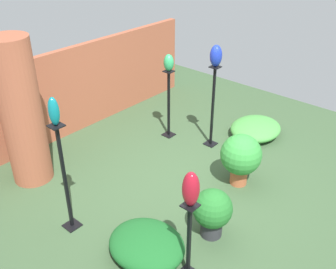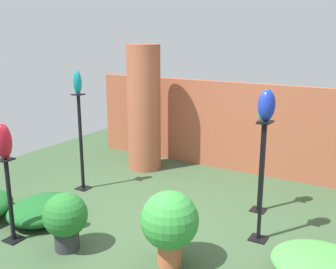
{
  "view_description": "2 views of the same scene",
  "coord_description": "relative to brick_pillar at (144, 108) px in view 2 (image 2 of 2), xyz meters",
  "views": [
    {
      "loc": [
        -3.77,
        -2.99,
        3.65
      ],
      "look_at": [
        -0.07,
        0.26,
        0.81
      ],
      "focal_mm": 42.0,
      "sensor_mm": 36.0,
      "label": 1
    },
    {
      "loc": [
        2.46,
        -3.83,
        2.39
      ],
      "look_at": [
        0.03,
        0.31,
        1.16
      ],
      "focal_mm": 42.0,
      "sensor_mm": 36.0,
      "label": 2
    }
  ],
  "objects": [
    {
      "name": "pedestal_cobalt",
      "position": [
        2.63,
        -1.49,
        -0.44
      ],
      "size": [
        0.2,
        0.2,
        1.46
      ],
      "color": "black",
      "rests_on": "ground"
    },
    {
      "name": "art_vase_cobalt",
      "position": [
        2.63,
        -1.49,
        0.52
      ],
      "size": [
        0.19,
        0.2,
        0.35
      ],
      "primitive_type": "ellipsoid",
      "color": "#192D9E",
      "rests_on": "pedestal_cobalt"
    },
    {
      "name": "ground_plane",
      "position": [
        1.39,
        -1.89,
        -1.11
      ],
      "size": [
        8.0,
        8.0,
        0.0
      ],
      "primitive_type": "plane",
      "color": "#385133"
    },
    {
      "name": "potted_plant_front_right",
      "position": [
        1.98,
        -2.49,
        -0.62
      ],
      "size": [
        0.61,
        0.61,
        0.82
      ],
      "color": "#B25B38",
      "rests_on": "ground"
    },
    {
      "name": "potted_plant_mid_right",
      "position": [
        0.81,
        -2.81,
        -0.73
      ],
      "size": [
        0.5,
        0.5,
        0.68
      ],
      "color": "#2D2D33",
      "rests_on": "ground"
    },
    {
      "name": "pedestal_jade",
      "position": [
        2.38,
        -0.72,
        -0.53
      ],
      "size": [
        0.2,
        0.2,
        1.26
      ],
      "color": "black",
      "rests_on": "ground"
    },
    {
      "name": "brick_wall_back",
      "position": [
        1.39,
        0.75,
        -0.32
      ],
      "size": [
        5.6,
        0.12,
        1.58
      ],
      "primitive_type": "cube",
      "color": "#9E5138",
      "rests_on": "ground"
    },
    {
      "name": "art_vase_teal",
      "position": [
        -0.28,
        -1.35,
        0.58
      ],
      "size": [
        0.12,
        0.13,
        0.35
      ],
      "primitive_type": "ellipsoid",
      "color": "#0F727A",
      "rests_on": "pedestal_teal"
    },
    {
      "name": "foliage_bed_west",
      "position": [
        3.43,
        -1.93,
        -0.97
      ],
      "size": [
        1.03,
        0.87,
        0.29
      ],
      "primitive_type": "ellipsoid",
      "color": "#479942",
      "rests_on": "ground"
    },
    {
      "name": "art_vase_jade",
      "position": [
        2.38,
        -0.72,
        0.29
      ],
      "size": [
        0.17,
        0.18,
        0.29
      ],
      "primitive_type": "ellipsoid",
      "color": "#2D9356",
      "rests_on": "pedestal_jade"
    },
    {
      "name": "brick_pillar",
      "position": [
        0.0,
        0.0,
        0.0
      ],
      "size": [
        0.59,
        0.59,
        2.23
      ],
      "primitive_type": "cylinder",
      "color": "#9E5138",
      "rests_on": "ground"
    },
    {
      "name": "pedestal_teal",
      "position": [
        -0.28,
        -1.35,
        -0.41
      ],
      "size": [
        0.2,
        0.2,
        1.52
      ],
      "color": "black",
      "rests_on": "ground"
    },
    {
      "name": "art_vase_ruby",
      "position": [
        0.11,
        -2.99,
        0.11
      ],
      "size": [
        0.18,
        0.18,
        0.41
      ],
      "primitive_type": "ellipsoid",
      "color": "maroon",
      "rests_on": "pedestal_ruby"
    },
    {
      "name": "foliage_bed_center",
      "position": [
        0.02,
        -2.43,
        -0.96
      ],
      "size": [
        0.84,
        0.97,
        0.3
      ],
      "primitive_type": "ellipsoid",
      "color": "#195923",
      "rests_on": "ground"
    },
    {
      "name": "pedestal_ruby",
      "position": [
        0.11,
        -2.99,
        -0.65
      ],
      "size": [
        0.2,
        0.2,
        1.02
      ],
      "color": "black",
      "rests_on": "ground"
    }
  ]
}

